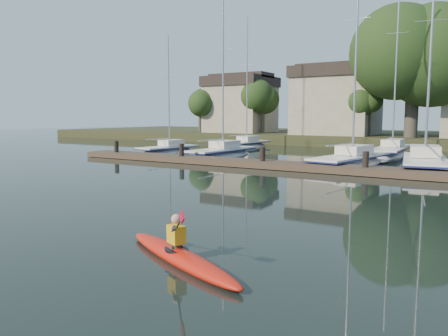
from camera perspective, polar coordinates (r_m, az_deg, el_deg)
The scene contains 10 objects.
ground at distance 12.91m, azimuth -11.13°, elevation -7.03°, with size 160.00×160.00×0.00m, color black.
kayak at distance 9.46m, azimuth -5.86°, elevation -11.06°, with size 4.25×2.27×1.40m.
dock at distance 24.87m, azimuth 11.24°, elevation 0.14°, with size 34.00×2.00×1.80m.
sailboat_0 at distance 36.10m, azimuth -7.31°, elevation 1.69°, with size 2.70×6.86×10.60m.
sailboat_1 at distance 32.70m, azimuth -0.34°, elevation 1.18°, with size 2.40×8.40×13.61m.
sailboat_2 at distance 28.09m, azimuth 16.17°, elevation -0.04°, with size 3.67×9.38×15.14m.
sailboat_3 at distance 27.39m, azimuth 24.67°, elevation -0.63°, with size 3.69×9.20×14.42m.
sailboat_5 at distance 42.14m, azimuth 2.82°, elevation 2.49°, with size 2.22×8.19×13.44m.
sailboat_6 at distance 36.63m, azimuth 21.01°, elevation 1.34°, with size 2.33×10.09×15.98m.
shore at distance 49.95m, azimuth 23.73°, elevation 6.51°, with size 90.00×25.25×12.75m.
Camera 1 is at (8.54, -9.18, 3.08)m, focal length 35.00 mm.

